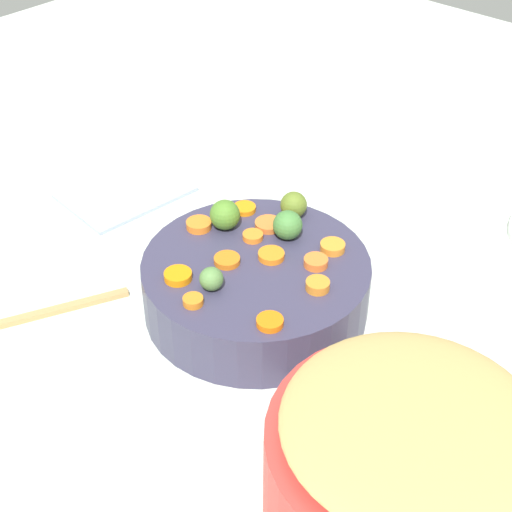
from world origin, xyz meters
name	(u,v)px	position (x,y,z in m)	size (l,w,h in m)	color
tabletop	(256,330)	(0.00, 0.00, 0.01)	(2.40, 2.40, 0.02)	silver
serving_bowl_carrots	(256,285)	(-0.03, -0.02, 0.06)	(0.29, 0.29, 0.08)	#383550
metal_pot	(402,482)	(0.12, 0.30, 0.09)	(0.26, 0.26, 0.13)	red
stuffing_mound	(413,425)	(0.12, 0.30, 0.17)	(0.24, 0.24, 0.03)	tan
carrot_slice_0	(228,259)	(0.00, -0.05, 0.10)	(0.03, 0.03, 0.01)	orange
carrot_slice_1	(244,208)	(-0.10, -0.11, 0.10)	(0.03, 0.03, 0.01)	orange
carrot_slice_2	(199,225)	(-0.03, -0.13, 0.10)	(0.03, 0.03, 0.01)	orange
carrot_slice_3	(253,236)	(-0.06, -0.06, 0.10)	(0.03, 0.03, 0.01)	orange
carrot_slice_4	(316,262)	(-0.07, 0.04, 0.10)	(0.03, 0.03, 0.01)	orange
carrot_slice_5	(318,285)	(-0.04, 0.07, 0.10)	(0.03, 0.03, 0.01)	orange
carrot_slice_6	(333,247)	(-0.11, 0.03, 0.10)	(0.03, 0.03, 0.01)	orange
carrot_slice_7	(270,322)	(0.05, 0.07, 0.10)	(0.03, 0.03, 0.01)	orange
carrot_slice_8	(178,276)	(0.06, -0.07, 0.10)	(0.03, 0.03, 0.01)	orange
carrot_slice_9	(193,301)	(0.08, -0.02, 0.10)	(0.02, 0.02, 0.01)	orange
carrot_slice_10	(268,224)	(-0.09, -0.06, 0.10)	(0.04, 0.04, 0.01)	orange
carrot_slice_11	(271,255)	(-0.05, -0.01, 0.10)	(0.03, 0.03, 0.01)	orange
brussels_sprout_0	(211,279)	(0.05, -0.03, 0.11)	(0.03, 0.03, 0.03)	#558242
brussels_sprout_1	(225,215)	(-0.05, -0.10, 0.12)	(0.04, 0.04, 0.04)	#4E802A
brussels_sprout_2	(288,225)	(-0.09, -0.03, 0.12)	(0.04, 0.04, 0.04)	#447E3A
brussels_sprout_3	(294,205)	(-0.14, -0.05, 0.11)	(0.04, 0.04, 0.04)	olive
dish_towel	(125,193)	(-0.09, -0.37, 0.02)	(0.19, 0.14, 0.01)	#A2AEC4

